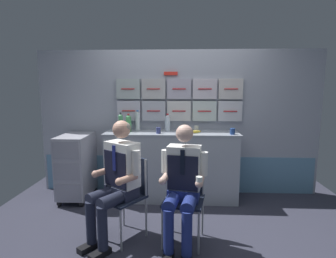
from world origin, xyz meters
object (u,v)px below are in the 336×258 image
(folding_chair_left, at_px, (128,187))
(folding_chair_right, at_px, (185,190))
(crew_member_right, at_px, (183,182))
(service_trolley, at_px, (76,165))
(snack_banana, at_px, (195,132))
(crew_member_left, at_px, (116,176))
(water_bottle_short, at_px, (138,121))
(coffee_cup_spare, at_px, (158,130))

(folding_chair_left, bearing_deg, folding_chair_right, -3.26)
(folding_chair_right, distance_m, crew_member_right, 0.22)
(service_trolley, relative_size, crew_member_right, 0.76)
(crew_member_right, xyz_separation_m, snack_banana, (0.17, 1.13, 0.32))
(crew_member_left, bearing_deg, folding_chair_right, 7.73)
(snack_banana, bearing_deg, water_bottle_short, 165.25)
(water_bottle_short, distance_m, coffee_cup_spare, 0.44)
(service_trolley, bearing_deg, folding_chair_left, -44.68)
(water_bottle_short, bearing_deg, crew_member_right, -64.01)
(water_bottle_short, height_order, coffee_cup_spare, water_bottle_short)
(water_bottle_short, bearing_deg, snack_banana, -14.75)
(coffee_cup_spare, bearing_deg, folding_chair_left, -106.02)
(snack_banana, bearing_deg, folding_chair_right, -98.52)
(service_trolley, height_order, water_bottle_short, water_bottle_short)
(service_trolley, bearing_deg, crew_member_right, -36.45)
(water_bottle_short, bearing_deg, crew_member_left, -90.86)
(folding_chair_right, bearing_deg, coffee_cup_spare, 111.33)
(folding_chair_left, bearing_deg, water_bottle_short, 93.73)
(service_trolley, relative_size, water_bottle_short, 3.18)
(coffee_cup_spare, xyz_separation_m, snack_banana, (0.50, 0.05, -0.02))
(folding_chair_left, xyz_separation_m, crew_member_right, (0.58, -0.20, 0.14))
(coffee_cup_spare, bearing_deg, crew_member_right, -73.00)
(crew_member_left, relative_size, snack_banana, 7.39)
(crew_member_left, relative_size, water_bottle_short, 4.30)
(crew_member_right, bearing_deg, folding_chair_left, 161.37)
(crew_member_left, relative_size, crew_member_right, 1.03)
(service_trolley, height_order, snack_banana, snack_banana)
(crew_member_left, height_order, water_bottle_short, water_bottle_short)
(crew_member_right, bearing_deg, folding_chair_right, 80.04)
(service_trolley, height_order, coffee_cup_spare, coffee_cup_spare)
(folding_chair_left, distance_m, crew_member_left, 0.23)
(coffee_cup_spare, bearing_deg, service_trolley, 177.90)
(snack_banana, bearing_deg, service_trolley, -179.68)
(service_trolley, height_order, crew_member_left, crew_member_left)
(crew_member_right, bearing_deg, snack_banana, 81.27)
(water_bottle_short, distance_m, snack_banana, 0.87)
(crew_member_right, relative_size, water_bottle_short, 4.19)
(service_trolley, xyz_separation_m, folding_chair_right, (1.55, -0.96, 0.03))
(folding_chair_left, bearing_deg, crew_member_left, -125.94)
(folding_chair_left, distance_m, snack_banana, 1.29)
(folding_chair_left, height_order, water_bottle_short, water_bottle_short)
(folding_chair_left, xyz_separation_m, coffee_cup_spare, (0.25, 0.88, 0.49))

